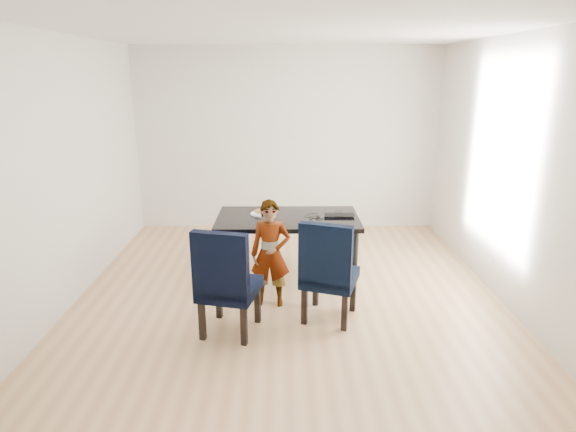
{
  "coord_description": "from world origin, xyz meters",
  "views": [
    {
      "loc": [
        -0.04,
        -4.71,
        2.32
      ],
      "look_at": [
        0.0,
        0.2,
        0.85
      ],
      "focal_mm": 30.0,
      "sensor_mm": 36.0,
      "label": 1
    }
  ],
  "objects_px": {
    "dining_table": "(288,248)",
    "child": "(271,254)",
    "chair_right": "(330,269)",
    "plate": "(261,214)",
    "laptop": "(339,214)",
    "chair_left": "(230,279)"
  },
  "relations": [
    {
      "from": "dining_table",
      "to": "child",
      "type": "distance_m",
      "value": 0.7
    },
    {
      "from": "chair_right",
      "to": "plate",
      "type": "distance_m",
      "value": 1.29
    },
    {
      "from": "dining_table",
      "to": "chair_right",
      "type": "bearing_deg",
      "value": -67.05
    },
    {
      "from": "dining_table",
      "to": "laptop",
      "type": "distance_m",
      "value": 0.7
    },
    {
      "from": "dining_table",
      "to": "chair_right",
      "type": "distance_m",
      "value": 1.04
    },
    {
      "from": "dining_table",
      "to": "chair_right",
      "type": "relative_size",
      "value": 1.56
    },
    {
      "from": "chair_left",
      "to": "laptop",
      "type": "distance_m",
      "value": 1.7
    },
    {
      "from": "chair_right",
      "to": "laptop",
      "type": "height_order",
      "value": "chair_right"
    },
    {
      "from": "chair_left",
      "to": "chair_right",
      "type": "xyz_separation_m",
      "value": [
        0.94,
        0.25,
        -0.01
      ]
    },
    {
      "from": "child",
      "to": "laptop",
      "type": "height_order",
      "value": "child"
    },
    {
      "from": "chair_left",
      "to": "child",
      "type": "height_order",
      "value": "child"
    },
    {
      "from": "chair_right",
      "to": "plate",
      "type": "xyz_separation_m",
      "value": [
        -0.71,
        1.05,
        0.24
      ]
    },
    {
      "from": "plate",
      "to": "child",
      "type": "bearing_deg",
      "value": -80.26
    },
    {
      "from": "dining_table",
      "to": "child",
      "type": "relative_size",
      "value": 1.44
    },
    {
      "from": "chair_left",
      "to": "child",
      "type": "relative_size",
      "value": 0.93
    },
    {
      "from": "chair_left",
      "to": "child",
      "type": "bearing_deg",
      "value": 70.37
    },
    {
      "from": "chair_left",
      "to": "child",
      "type": "distance_m",
      "value": 0.65
    },
    {
      "from": "child",
      "to": "laptop",
      "type": "bearing_deg",
      "value": 47.0
    },
    {
      "from": "chair_right",
      "to": "child",
      "type": "distance_m",
      "value": 0.65
    },
    {
      "from": "dining_table",
      "to": "laptop",
      "type": "bearing_deg",
      "value": 5.65
    },
    {
      "from": "plate",
      "to": "laptop",
      "type": "xyz_separation_m",
      "value": [
        0.9,
        -0.05,
        0.01
      ]
    },
    {
      "from": "laptop",
      "to": "dining_table",
      "type": "bearing_deg",
      "value": 6.2
    }
  ]
}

